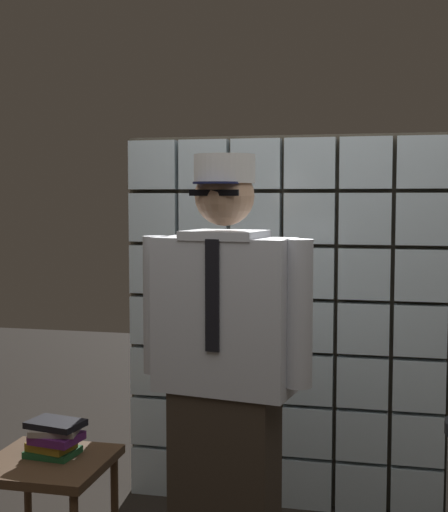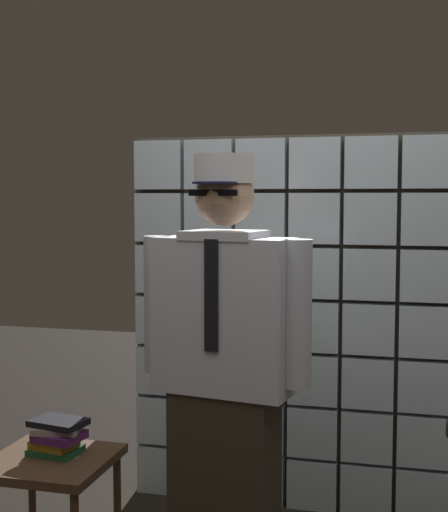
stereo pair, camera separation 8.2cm
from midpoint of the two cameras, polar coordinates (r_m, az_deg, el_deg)
name	(u,v)px [view 2 (the right image)]	position (r m, az deg, el deg)	size (l,w,h in m)	color
glass_block_wall	(314,326)	(3.90, 7.64, -5.44)	(2.01, 0.10, 2.01)	silver
standing_person	(224,373)	(2.98, 0.83, -9.13)	(0.73, 0.35, 1.83)	#382D23
side_table	(51,472)	(3.44, -12.66, -16.15)	(0.52, 0.52, 0.52)	#513823
book_stack	(57,436)	(3.42, -12.20, -13.59)	(0.26, 0.21, 0.16)	#1E592D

